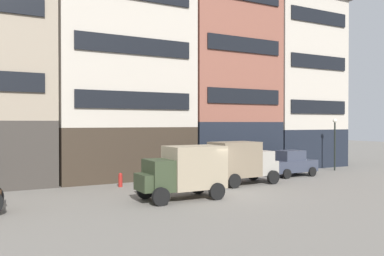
{
  "coord_description": "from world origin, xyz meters",
  "views": [
    {
      "loc": [
        -11.69,
        -17.64,
        3.78
      ],
      "look_at": [
        -1.1,
        1.84,
        3.49
      ],
      "focal_mm": 37.54,
      "sensor_mm": 36.0,
      "label": 1
    }
  ],
  "objects_px": {
    "sedan_dark": "(291,163)",
    "streetlamp_curbside": "(335,137)",
    "pedestrian_officer": "(145,173)",
    "delivery_truck_near": "(242,161)",
    "delivery_truck_far": "(184,170)",
    "fire_hydrant_curbside": "(120,180)"
  },
  "relations": [
    {
      "from": "streetlamp_curbside",
      "to": "fire_hydrant_curbside",
      "type": "bearing_deg",
      "value": 179.24
    },
    {
      "from": "sedan_dark",
      "to": "delivery_truck_near",
      "type": "bearing_deg",
      "value": -164.87
    },
    {
      "from": "streetlamp_curbside",
      "to": "pedestrian_officer",
      "type": "bearing_deg",
      "value": -175.02
    },
    {
      "from": "delivery_truck_near",
      "to": "sedan_dark",
      "type": "xyz_separation_m",
      "value": [
        5.21,
        1.41,
        -0.51
      ]
    },
    {
      "from": "delivery_truck_far",
      "to": "streetlamp_curbside",
      "type": "bearing_deg",
      "value": 17.01
    },
    {
      "from": "sedan_dark",
      "to": "streetlamp_curbside",
      "type": "bearing_deg",
      "value": 9.73
    },
    {
      "from": "delivery_truck_far",
      "to": "sedan_dark",
      "type": "distance_m",
      "value": 11.32
    },
    {
      "from": "streetlamp_curbside",
      "to": "delivery_truck_near",
      "type": "bearing_deg",
      "value": -167.59
    },
    {
      "from": "delivery_truck_far",
      "to": "sedan_dark",
      "type": "relative_size",
      "value": 1.16
    },
    {
      "from": "delivery_truck_near",
      "to": "streetlamp_curbside",
      "type": "distance_m",
      "value": 10.97
    },
    {
      "from": "delivery_truck_far",
      "to": "fire_hydrant_curbside",
      "type": "relative_size",
      "value": 5.24
    },
    {
      "from": "fire_hydrant_curbside",
      "to": "delivery_truck_near",
      "type": "bearing_deg",
      "value": -20.4
    },
    {
      "from": "pedestrian_officer",
      "to": "sedan_dark",
      "type": "bearing_deg",
      "value": 2.66
    },
    {
      "from": "sedan_dark",
      "to": "fire_hydrant_curbside",
      "type": "bearing_deg",
      "value": 174.52
    },
    {
      "from": "sedan_dark",
      "to": "streetlamp_curbside",
      "type": "height_order",
      "value": "streetlamp_curbside"
    },
    {
      "from": "fire_hydrant_curbside",
      "to": "sedan_dark",
      "type": "bearing_deg",
      "value": -5.48
    },
    {
      "from": "delivery_truck_near",
      "to": "sedan_dark",
      "type": "distance_m",
      "value": 5.43
    },
    {
      "from": "delivery_truck_near",
      "to": "streetlamp_curbside",
      "type": "relative_size",
      "value": 1.07
    },
    {
      "from": "sedan_dark",
      "to": "pedestrian_officer",
      "type": "relative_size",
      "value": 2.08
    },
    {
      "from": "delivery_truck_near",
      "to": "delivery_truck_far",
      "type": "relative_size",
      "value": 1.02
    },
    {
      "from": "delivery_truck_far",
      "to": "pedestrian_officer",
      "type": "xyz_separation_m",
      "value": [
        -0.69,
        3.44,
        -0.44
      ]
    },
    {
      "from": "delivery_truck_near",
      "to": "streetlamp_curbside",
      "type": "xyz_separation_m",
      "value": [
        10.65,
        2.34,
        1.25
      ]
    }
  ]
}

